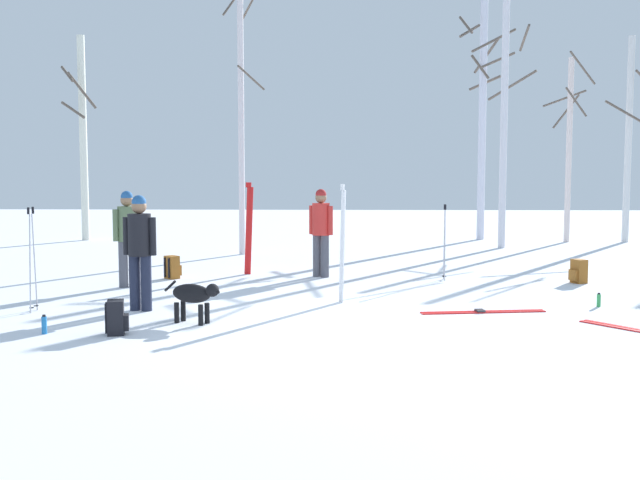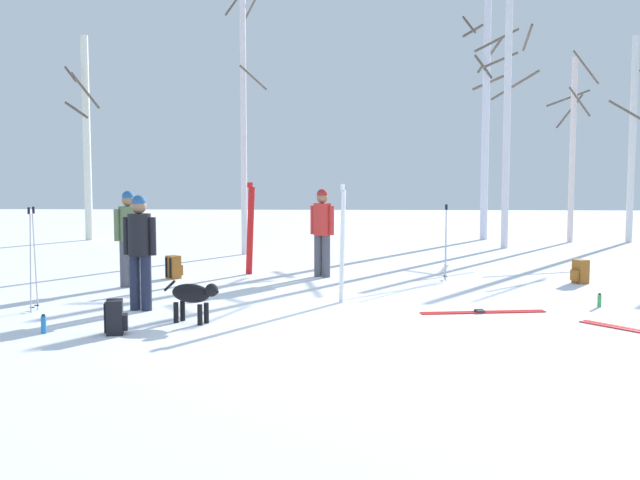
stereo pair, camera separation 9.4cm
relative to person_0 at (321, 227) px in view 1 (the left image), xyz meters
The scene contains 21 objects.
ground_plane 4.81m from the person_0, 81.21° to the right, with size 60.00×60.00×0.00m, color white.
person_0 is the anchor object (origin of this frame).
person_1 3.67m from the person_0, 157.36° to the right, with size 0.45×0.34×1.72m.
person_2 4.51m from the person_0, 124.48° to the right, with size 0.51×0.34×1.72m.
dog 4.94m from the person_0, 108.65° to the right, with size 0.84×0.44×0.57m.
ski_pair_planted_0 1.49m from the person_0, 167.20° to the left, with size 0.20×0.07×1.84m.
ski_pair_planted_1 2.98m from the person_0, 81.64° to the right, with size 0.11×0.21×1.87m.
ski_pair_lying_1 4.57m from the person_0, 55.92° to the right, with size 1.86×0.45×0.05m.
ski_poles_0 2.39m from the person_0, ahead, with size 0.07×0.20×1.43m.
ski_poles_1 5.63m from the person_0, 136.92° to the right, with size 0.07×0.27×1.54m.
backpack_0 4.89m from the person_0, ahead, with size 0.34×0.32×0.44m.
backpack_1 5.96m from the person_0, 114.14° to the right, with size 0.32×0.30×0.44m.
backpack_2 2.97m from the person_0, behind, with size 0.34×0.34×0.44m.
water_bottle_0 5.45m from the person_0, 35.99° to the right, with size 0.06×0.06×0.22m.
water_bottle_1 6.40m from the person_0, 121.85° to the right, with size 0.07×0.07×0.25m.
birch_tree_0 10.76m from the person_0, 133.47° to the left, with size 1.15×0.74×5.99m.
birch_tree_1 5.15m from the person_0, 117.52° to the left, with size 1.03×1.10×6.79m.
birch_tree_2 9.89m from the person_0, 61.69° to the left, with size 1.34×1.40×7.14m.
birch_tree_3 7.87m from the person_0, 51.40° to the left, with size 1.75×1.43×6.67m.
birch_tree_4 10.39m from the person_0, 47.79° to the left, with size 1.26×1.29×5.37m.
birch_tree_5 11.63m from the person_0, 41.51° to the left, with size 1.60×1.00×5.87m.
Camera 1 is at (-0.22, -10.30, 2.08)m, focal length 43.41 mm.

